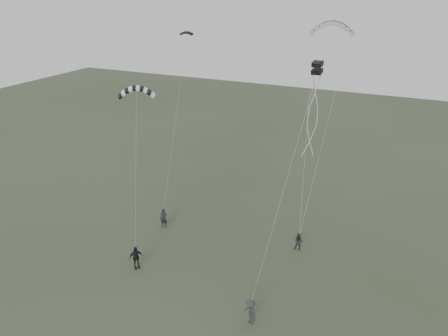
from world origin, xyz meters
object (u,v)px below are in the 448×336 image
at_px(flyer_right, 299,242).
at_px(kite_dark_small, 186,32).
at_px(flyer_center, 136,257).
at_px(flyer_far, 250,312).
at_px(kite_striped, 136,88).
at_px(kite_box, 317,68).
at_px(flyer_left, 164,218).
at_px(kite_pale_large, 333,23).

bearing_deg(flyer_right, kite_dark_small, 154.40).
bearing_deg(flyer_center, kite_dark_small, 47.91).
relative_size(flyer_far, kite_striped, 0.69).
distance_m(flyer_center, flyer_far, 10.83).
height_order(flyer_center, kite_box, kite_box).
relative_size(kite_striped, kite_box, 4.02).
bearing_deg(flyer_left, flyer_center, -91.07).
bearing_deg(kite_striped, kite_dark_small, 64.46).
relative_size(kite_dark_small, kite_box, 1.87).
height_order(flyer_far, kite_striped, kite_striped).
height_order(flyer_right, kite_box, kite_box).
bearing_deg(kite_pale_large, kite_striped, -141.17).
xyz_separation_m(kite_striped, kite_box, (14.01, -1.24, 2.79)).
bearing_deg(flyer_right, kite_box, -76.01).
distance_m(flyer_right, kite_pale_large, 19.05).
distance_m(kite_striped, kite_box, 14.34).
height_order(flyer_right, kite_dark_small, kite_dark_small).
bearing_deg(kite_dark_small, flyer_left, -94.08).
bearing_deg(kite_pale_large, flyer_center, -131.80).
height_order(kite_dark_small, kite_striped, kite_dark_small).
xyz_separation_m(flyer_center, kite_striped, (-1.13, 3.36, 12.93)).
distance_m(flyer_left, flyer_center, 6.61).
bearing_deg(flyer_left, kite_striped, -98.32).
xyz_separation_m(flyer_left, kite_box, (14.28, -4.33, 15.76)).
bearing_deg(kite_box, kite_striped, -178.62).
height_order(flyer_center, kite_striped, kite_striped).
bearing_deg(flyer_left, kite_pale_large, 24.58).
xyz_separation_m(flyer_left, flyer_right, (12.60, 1.53, -0.14)).
bearing_deg(kite_pale_large, kite_box, -89.06).
relative_size(flyer_far, kite_pale_large, 0.50).
bearing_deg(flyer_right, kite_striped, -161.51).
bearing_deg(flyer_center, flyer_right, -16.94).
relative_size(flyer_right, flyer_far, 0.85).
height_order(flyer_left, kite_box, kite_box).
bearing_deg(kite_dark_small, kite_box, -50.31).
distance_m(flyer_far, kite_pale_large, 24.81).
bearing_deg(kite_striped, flyer_center, -104.62).
xyz_separation_m(flyer_left, kite_dark_small, (-1.15, 7.52, 16.03)).
distance_m(flyer_center, kite_striped, 13.41).
relative_size(flyer_right, kite_dark_small, 1.25).
height_order(flyer_center, kite_dark_small, kite_dark_small).
distance_m(kite_dark_small, kite_pale_large, 13.53).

